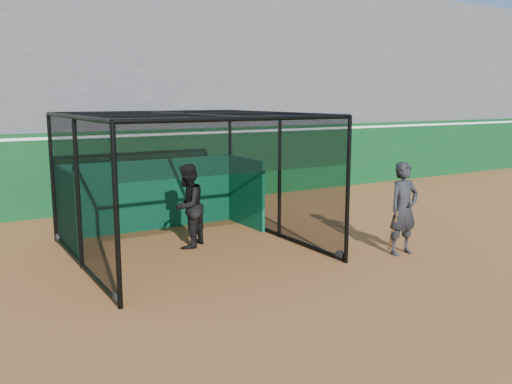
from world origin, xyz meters
TOP-DOWN VIEW (x-y plane):
  - ground at (0.00, 0.00)m, footprint 120.00×120.00m
  - outfield_wall at (0.00, 8.50)m, footprint 50.00×0.50m
  - grandstand at (0.00, 12.27)m, footprint 50.00×7.85m
  - batting_cage at (-0.71, 2.85)m, footprint 5.05×5.27m
  - batter at (-0.61, 3.17)m, footprint 1.23×1.21m
  - on_deck_player at (3.31, 0.11)m, footprint 0.79×0.54m

SIDE VIEW (x-z plane):
  - ground at x=0.00m, z-range 0.00..0.00m
  - batter at x=-0.61m, z-range 0.00..2.00m
  - on_deck_player at x=3.31m, z-range 0.00..2.10m
  - outfield_wall at x=0.00m, z-range 0.04..2.54m
  - batting_cage at x=-0.71m, z-range 0.00..3.13m
  - grandstand at x=0.00m, z-range 0.00..8.95m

